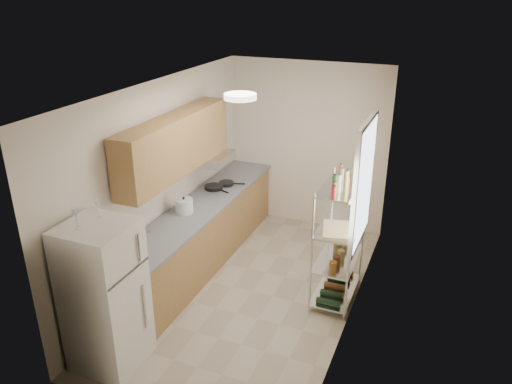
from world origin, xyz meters
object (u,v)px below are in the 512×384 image
Objects in this scene: rice_cooker at (184,206)px; espresso_machine at (357,205)px; frying_pan_large at (214,187)px; refrigerator at (105,296)px; cutting_board at (339,230)px.

espresso_machine reaches higher than rice_cooker.
espresso_machine is (2.13, -0.33, 0.23)m from frying_pan_large.
refrigerator is 6.86× the size of rice_cooker.
cutting_board is 0.53m from espresso_machine.
rice_cooker is at bearing 93.88° from refrigerator.
refrigerator reaches higher than espresso_machine.
espresso_machine reaches higher than frying_pan_large.
frying_pan_large is at bearing 92.82° from refrigerator.
cutting_board is (1.90, 1.82, 0.24)m from refrigerator.
espresso_machine is at bearing 12.65° from frying_pan_large.
frying_pan_large is 2.16m from espresso_machine.
rice_cooker is 0.82× the size of espresso_machine.
rice_cooker is (-0.12, 1.79, 0.21)m from refrigerator.
espresso_machine is at bearing 14.03° from rice_cooker.
cutting_board is at bearing -0.94° from frying_pan_large.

